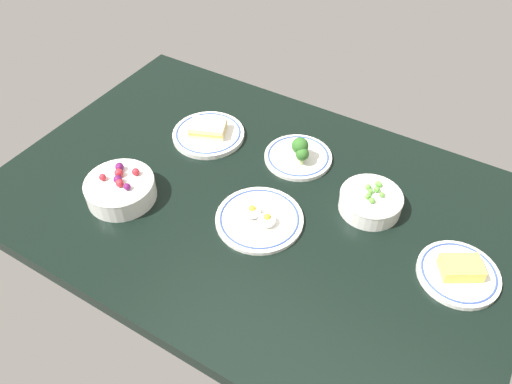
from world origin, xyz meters
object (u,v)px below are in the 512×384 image
at_px(plate_sandwich, 208,133).
at_px(plate_eggs, 259,218).
at_px(bowl_berries, 121,188).
at_px(plate_broccoli, 299,154).
at_px(plate_cheese, 459,272).
at_px(bowl_peas, 371,201).

relative_size(plate_sandwich, plate_eggs, 0.96).
relative_size(bowl_berries, plate_eggs, 0.82).
relative_size(plate_broccoli, plate_eggs, 0.87).
height_order(plate_cheese, plate_broccoli, plate_broccoli).
bearing_deg(plate_sandwich, bowl_berries, -98.79).
bearing_deg(plate_broccoli, plate_cheese, -18.58).
xyz_separation_m(plate_cheese, plate_broccoli, (-0.47, 0.16, 0.01)).
bearing_deg(plate_sandwich, plate_eggs, -34.93).
relative_size(bowl_berries, plate_broccoli, 0.95).
bearing_deg(plate_cheese, plate_eggs, -169.23).
distance_m(bowl_peas, plate_sandwich, 0.50).
bearing_deg(plate_broccoli, bowl_berries, -131.65).
xyz_separation_m(bowl_peas, plate_sandwich, (-0.49, 0.03, -0.01)).
height_order(plate_sandwich, plate_broccoli, plate_broccoli).
xyz_separation_m(bowl_peas, plate_cheese, (0.24, -0.09, -0.01)).
relative_size(plate_cheese, plate_broccoli, 0.97).
bearing_deg(plate_cheese, bowl_peas, 159.84).
bearing_deg(bowl_peas, plate_broccoli, 163.08).
distance_m(plate_sandwich, plate_cheese, 0.74).
relative_size(bowl_peas, plate_sandwich, 0.75).
height_order(plate_sandwich, plate_cheese, plate_sandwich).
xyz_separation_m(bowl_berries, plate_broccoli, (0.31, 0.35, -0.01)).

